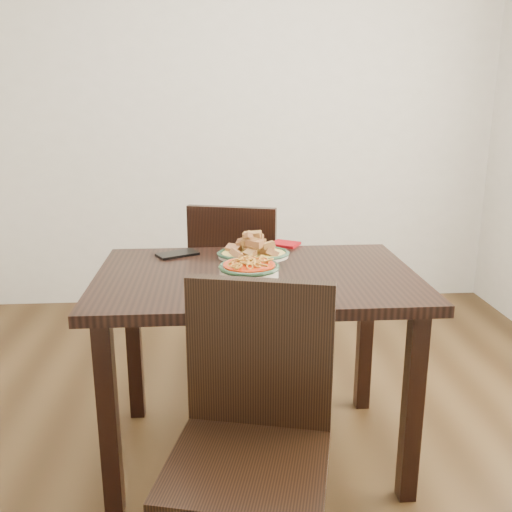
{
  "coord_description": "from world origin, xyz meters",
  "views": [
    {
      "loc": [
        -0.13,
        -2.07,
        1.37
      ],
      "look_at": [
        0.02,
        -0.05,
        0.81
      ],
      "focal_mm": 40.0,
      "sensor_mm": 36.0,
      "label": 1
    }
  ],
  "objects": [
    {
      "name": "chair_far",
      "position": [
        -0.03,
        0.62,
        0.5
      ],
      "size": [
        0.52,
        0.52,
        0.89
      ],
      "rotation": [
        0.0,
        0.0,
        2.87
      ],
      "color": "black",
      "rests_on": "ground"
    },
    {
      "name": "dining_table",
      "position": [
        0.02,
        -0.07,
        0.65
      ],
      "size": [
        1.17,
        0.78,
        0.75
      ],
      "color": "black",
      "rests_on": "ground"
    },
    {
      "name": "chair_near",
      "position": [
        -0.04,
        -0.69,
        0.5
      ],
      "size": [
        0.51,
        0.51,
        0.89
      ],
      "rotation": [
        0.0,
        0.0,
        -0.24
      ],
      "color": "black",
      "rests_on": "ground"
    },
    {
      "name": "noodle_bowl",
      "position": [
        -0.02,
        -0.18,
        0.79
      ],
      "size": [
        0.22,
        0.22,
        0.08
      ],
      "color": "beige",
      "rests_on": "dining_table"
    },
    {
      "name": "wall_front",
      "position": [
        0.0,
        -1.75,
        1.3
      ],
      "size": [
        3.5,
        0.1,
        2.6
      ],
      "primitive_type": "cube",
      "color": "beige",
      "rests_on": "ground"
    },
    {
      "name": "fish_plate",
      "position": [
        0.02,
        0.15,
        0.79
      ],
      "size": [
        0.28,
        0.22,
        0.11
      ],
      "color": "beige",
      "rests_on": "dining_table"
    },
    {
      "name": "smartphone",
      "position": [
        -0.29,
        0.2,
        0.76
      ],
      "size": [
        0.18,
        0.15,
        0.01
      ],
      "primitive_type": "cube",
      "rotation": [
        0.0,
        0.0,
        0.48
      ],
      "color": "black",
      "rests_on": "dining_table"
    },
    {
      "name": "wall_back",
      "position": [
        0.0,
        1.75,
        1.3
      ],
      "size": [
        3.5,
        0.1,
        2.6
      ],
      "primitive_type": "cube",
      "color": "beige",
      "rests_on": "ground"
    },
    {
      "name": "napkin",
      "position": [
        0.17,
        0.33,
        0.76
      ],
      "size": [
        0.15,
        0.14,
        0.01
      ],
      "primitive_type": "cube",
      "rotation": [
        0.0,
        0.0,
        -0.54
      ],
      "color": "#9B0B11",
      "rests_on": "dining_table"
    },
    {
      "name": "floor",
      "position": [
        0.0,
        0.0,
        0.0
      ],
      "size": [
        3.5,
        3.5,
        0.0
      ],
      "primitive_type": "plane",
      "color": "#342210",
      "rests_on": "ground"
    }
  ]
}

